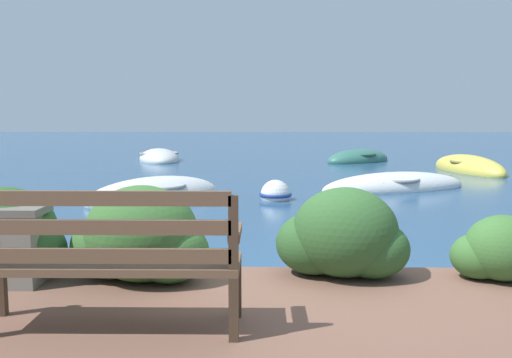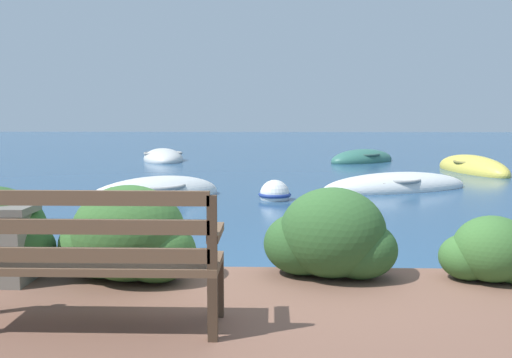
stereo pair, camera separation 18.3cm
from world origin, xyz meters
The scene contains 11 objects.
ground_plane centered at (0.00, 0.00, 0.00)m, with size 80.00×80.00×0.00m.
park_bench centered at (-1.57, -1.51, 0.71)m, with size 1.69×0.48×0.93m.
hedge_clump_left centered at (-1.61, -0.42, 0.56)m, with size 1.17×0.84×0.80m.
hedge_clump_centre centered at (0.09, -0.27, 0.55)m, with size 1.12×0.81×0.76m.
hedge_clump_right centered at (1.39, -0.37, 0.46)m, with size 0.81×0.58×0.55m.
rowboat_nearest centered at (-2.57, 5.33, 0.06)m, with size 2.81×2.79×0.74m.
rowboat_mid centered at (2.13, 6.70, 0.05)m, with size 3.49×2.22×0.65m.
rowboat_far centered at (4.95, 10.34, 0.07)m, with size 1.57×3.24×0.79m.
rowboat_outer centered at (2.46, 13.26, 0.06)m, with size 2.64×2.34×0.72m.
rowboat_distant centered at (-4.01, 13.64, 0.06)m, with size 1.94×2.90×0.70m.
mooring_buoy centered at (-0.36, 5.34, 0.10)m, with size 0.60×0.60×0.55m.
Camera 2 is at (-0.41, -5.01, 1.62)m, focal length 40.00 mm.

